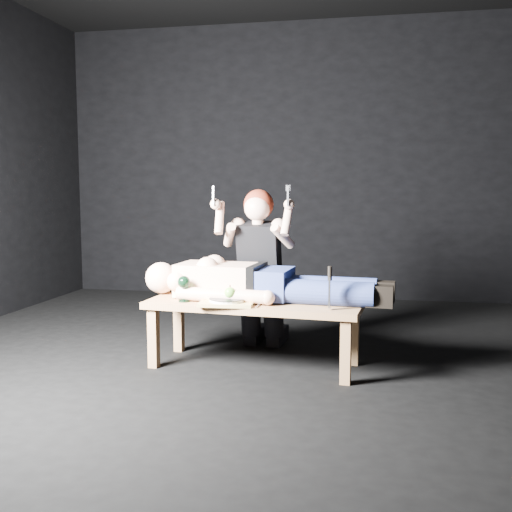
# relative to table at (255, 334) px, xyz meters

# --- Properties ---
(ground) EXTENTS (5.00, 5.00, 0.00)m
(ground) POSITION_rel_table_xyz_m (-0.18, 0.25, -0.23)
(ground) COLOR black
(ground) RESTS_ON ground
(back_wall) EXTENTS (5.00, 0.00, 5.00)m
(back_wall) POSITION_rel_table_xyz_m (-0.18, 2.75, 1.27)
(back_wall) COLOR black
(back_wall) RESTS_ON ground
(table) EXTENTS (1.48, 0.65, 0.45)m
(table) POSITION_rel_table_xyz_m (0.00, 0.00, 0.00)
(table) COLOR #9E7544
(table) RESTS_ON ground
(lying_man) EXTENTS (1.60, 0.60, 0.29)m
(lying_man) POSITION_rel_table_xyz_m (0.05, 0.08, 0.37)
(lying_man) COLOR beige
(lying_man) RESTS_ON table
(kneeling_woman) EXTENTS (0.70, 0.78, 1.23)m
(kneeling_woman) POSITION_rel_table_xyz_m (-0.05, 0.50, 0.39)
(kneeling_woman) COLOR black
(kneeling_woman) RESTS_ON ground
(serving_tray) EXTENTS (0.36, 0.27, 0.02)m
(serving_tray) POSITION_rel_table_xyz_m (-0.15, -0.16, 0.24)
(serving_tray) COLOR tan
(serving_tray) RESTS_ON table
(plate) EXTENTS (0.25, 0.25, 0.02)m
(plate) POSITION_rel_table_xyz_m (-0.15, -0.16, 0.26)
(plate) COLOR white
(plate) RESTS_ON serving_tray
(apple) EXTENTS (0.08, 0.08, 0.08)m
(apple) POSITION_rel_table_xyz_m (-0.13, -0.15, 0.30)
(apple) COLOR #539A22
(apple) RESTS_ON plate
(goblet) EXTENTS (0.09, 0.09, 0.18)m
(goblet) POSITION_rel_table_xyz_m (-0.46, -0.12, 0.31)
(goblet) COLOR black
(goblet) RESTS_ON table
(fork_flat) EXTENTS (0.05, 0.15, 0.01)m
(fork_flat) POSITION_rel_table_xyz_m (-0.34, -0.13, 0.23)
(fork_flat) COLOR #B2B2B7
(fork_flat) RESTS_ON table
(knife_flat) EXTENTS (0.01, 0.15, 0.01)m
(knife_flat) POSITION_rel_table_xyz_m (0.06, -0.17, 0.23)
(knife_flat) COLOR #B2B2B7
(knife_flat) RESTS_ON table
(spoon_flat) EXTENTS (0.11, 0.12, 0.01)m
(spoon_flat) POSITION_rel_table_xyz_m (0.03, -0.08, 0.23)
(spoon_flat) COLOR #B2B2B7
(spoon_flat) RESTS_ON table
(carving_knife) EXTENTS (0.04, 0.04, 0.28)m
(carving_knife) POSITION_rel_table_xyz_m (0.52, -0.20, 0.36)
(carving_knife) COLOR #B2B2B7
(carving_knife) RESTS_ON table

